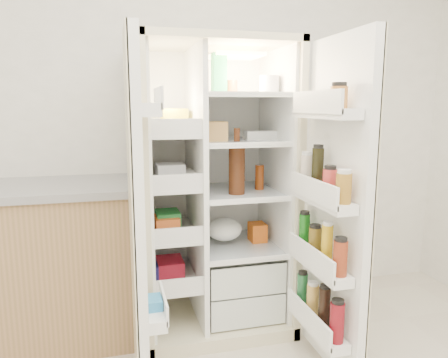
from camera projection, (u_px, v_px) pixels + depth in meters
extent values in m
cube|color=white|center=(190.00, 115.00, 2.94)|extent=(4.00, 0.02, 2.70)
cube|color=beige|center=(202.00, 180.00, 2.97)|extent=(0.92, 0.04, 1.80)
cube|color=beige|center=(142.00, 193.00, 2.55)|extent=(0.04, 0.70, 1.80)
cube|color=beige|center=(279.00, 186.00, 2.77)|extent=(0.04, 0.70, 1.80)
cube|color=beige|center=(213.00, 44.00, 2.50)|extent=(0.92, 0.70, 0.04)
cube|color=beige|center=(214.00, 317.00, 2.80)|extent=(0.92, 0.70, 0.08)
cube|color=white|center=(203.00, 178.00, 2.94)|extent=(0.84, 0.02, 1.68)
cube|color=white|center=(147.00, 189.00, 2.55)|extent=(0.02, 0.62, 1.68)
cube|color=white|center=(275.00, 183.00, 2.75)|extent=(0.02, 0.62, 1.68)
cube|color=white|center=(196.00, 187.00, 2.62)|extent=(0.03, 0.62, 1.68)
cube|color=silver|center=(237.00, 295.00, 2.80)|extent=(0.47, 0.52, 0.19)
cube|color=silver|center=(237.00, 266.00, 2.76)|extent=(0.47, 0.52, 0.19)
cube|color=#FFD18C|center=(235.00, 56.00, 2.60)|extent=(0.30, 0.30, 0.02)
cube|color=silver|center=(173.00, 276.00, 2.68)|extent=(0.28, 0.58, 0.02)
cube|color=silver|center=(172.00, 231.00, 2.63)|extent=(0.28, 0.58, 0.02)
cube|color=silver|center=(171.00, 183.00, 2.58)|extent=(0.28, 0.58, 0.02)
cube|color=silver|center=(170.00, 134.00, 2.53)|extent=(0.28, 0.58, 0.02)
cube|color=silver|center=(237.00, 245.00, 2.76)|extent=(0.49, 0.58, 0.01)
cube|color=silver|center=(237.00, 191.00, 2.70)|extent=(0.49, 0.58, 0.01)
cube|color=silver|center=(237.00, 141.00, 2.64)|extent=(0.49, 0.58, 0.02)
cube|color=silver|center=(237.00, 95.00, 2.59)|extent=(0.49, 0.58, 0.02)
cube|color=red|center=(173.00, 267.00, 2.67)|extent=(0.16, 0.20, 0.10)
cube|color=#268B3C|center=(172.00, 220.00, 2.62)|extent=(0.14, 0.18, 0.12)
cube|color=white|center=(171.00, 176.00, 2.57)|extent=(0.20, 0.22, 0.07)
cube|color=gold|center=(170.00, 121.00, 2.52)|extent=(0.15, 0.16, 0.14)
cube|color=navy|center=(173.00, 268.00, 2.67)|extent=(0.18, 0.20, 0.09)
cube|color=orange|center=(172.00, 222.00, 2.62)|extent=(0.14, 0.18, 0.10)
cube|color=silver|center=(171.00, 172.00, 2.57)|extent=(0.16, 0.16, 0.12)
sphere|color=orange|center=(222.00, 311.00, 2.70)|extent=(0.07, 0.07, 0.07)
sphere|color=orange|center=(234.00, 307.00, 2.76)|extent=(0.07, 0.07, 0.07)
sphere|color=orange|center=(250.00, 308.00, 2.75)|extent=(0.07, 0.07, 0.07)
sphere|color=orange|center=(224.00, 301.00, 2.85)|extent=(0.07, 0.07, 0.07)
sphere|color=orange|center=(239.00, 300.00, 2.85)|extent=(0.07, 0.07, 0.07)
sphere|color=orange|center=(255.00, 301.00, 2.84)|extent=(0.07, 0.07, 0.07)
ellipsoid|color=#4B7727|center=(237.00, 263.00, 2.78)|extent=(0.26, 0.24, 0.11)
cylinder|color=#431F0E|center=(237.00, 169.00, 2.56)|extent=(0.10, 0.10, 0.31)
cylinder|color=maroon|center=(259.00, 177.00, 2.70)|extent=(0.06, 0.06, 0.16)
cube|color=#27904F|center=(219.00, 73.00, 2.53)|extent=(0.08, 0.08, 0.24)
cylinder|color=silver|center=(269.00, 85.00, 2.56)|extent=(0.12, 0.12, 0.11)
cylinder|color=brown|center=(232.00, 87.00, 2.65)|extent=(0.07, 0.07, 0.09)
cube|color=silver|center=(261.00, 135.00, 2.67)|extent=(0.21, 0.09, 0.05)
cube|color=tan|center=(211.00, 131.00, 2.54)|extent=(0.19, 0.11, 0.12)
ellipsoid|color=white|center=(224.00, 234.00, 2.74)|extent=(0.23, 0.21, 0.14)
cube|color=orange|center=(257.00, 232.00, 2.82)|extent=(0.10, 0.12, 0.12)
cube|color=white|center=(137.00, 216.00, 2.01)|extent=(0.05, 0.40, 1.72)
cube|color=beige|center=(132.00, 217.00, 2.00)|extent=(0.01, 0.40, 1.72)
cube|color=white|center=(155.00, 313.00, 2.11)|extent=(0.09, 0.32, 0.06)
cube|color=white|center=(149.00, 110.00, 1.94)|extent=(0.09, 0.32, 0.06)
cube|color=#338CCC|center=(155.00, 307.00, 2.10)|extent=(0.07, 0.12, 0.10)
cube|color=white|center=(337.00, 208.00, 2.17)|extent=(0.05, 0.58, 1.72)
cube|color=beige|center=(341.00, 208.00, 2.18)|extent=(0.01, 0.58, 1.72)
cube|color=white|center=(317.00, 326.00, 2.26)|extent=(0.11, 0.50, 0.05)
cube|color=white|center=(319.00, 265.00, 2.20)|extent=(0.11, 0.50, 0.05)
cube|color=white|center=(322.00, 199.00, 2.14)|extent=(0.11, 0.50, 0.05)
cube|color=white|center=(325.00, 113.00, 2.07)|extent=(0.11, 0.50, 0.05)
cylinder|color=maroon|center=(337.00, 322.00, 2.05)|extent=(0.07, 0.07, 0.20)
cylinder|color=black|center=(324.00, 308.00, 2.17)|extent=(0.06, 0.06, 0.22)
cylinder|color=gold|center=(313.00, 301.00, 2.30)|extent=(0.06, 0.06, 0.18)
cylinder|color=#216535|center=(302.00, 290.00, 2.42)|extent=(0.06, 0.06, 0.19)
cylinder|color=maroon|center=(340.00, 258.00, 1.99)|extent=(0.07, 0.07, 0.17)
cylinder|color=gold|center=(327.00, 246.00, 2.11)|extent=(0.06, 0.06, 0.21)
cylinder|color=brown|center=(315.00, 242.00, 2.24)|extent=(0.07, 0.07, 0.16)
cylinder|color=#176617|center=(304.00, 232.00, 2.36)|extent=(0.06, 0.06, 0.20)
cylinder|color=olive|center=(344.00, 188.00, 1.93)|extent=(0.07, 0.07, 0.14)
cylinder|color=#C03531|center=(330.00, 183.00, 2.06)|extent=(0.07, 0.07, 0.14)
cylinder|color=black|center=(318.00, 170.00, 2.17)|extent=(0.06, 0.06, 0.23)
cylinder|color=beige|center=(306.00, 171.00, 2.30)|extent=(0.06, 0.06, 0.18)
cylinder|color=#A76629|center=(339.00, 97.00, 1.94)|extent=(0.08, 0.08, 0.10)
cube|color=#A07750|center=(33.00, 267.00, 2.55)|extent=(1.28, 0.66, 0.92)
cube|color=#939298|center=(27.00, 188.00, 2.47)|extent=(1.33, 0.71, 0.04)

